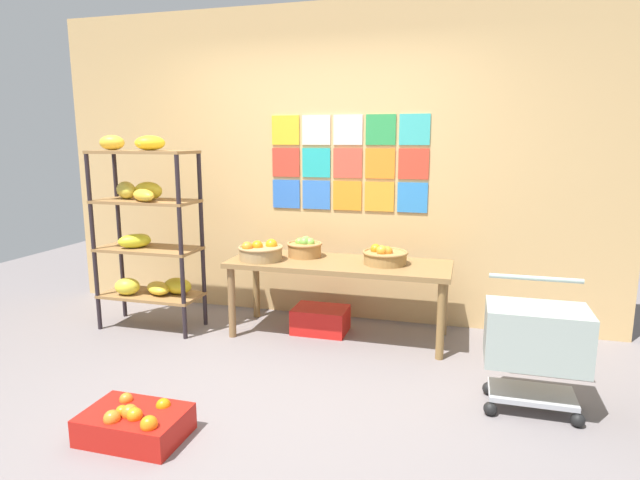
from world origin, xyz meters
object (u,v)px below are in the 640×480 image
object	(u,v)px
fruit_basket_centre	(261,252)
fruit_basket_left	(385,256)
display_table	(339,270)
shopping_cart	(536,340)
fruit_basket_back_right	(305,247)
banana_shelf_unit	(145,223)
orange_crate_foreground	(135,423)
produce_crate_under_table	(321,320)

from	to	relation	value
fruit_basket_centre	fruit_basket_left	size ratio (longest dim) A/B	1.02
display_table	shopping_cart	world-z (taller)	shopping_cart
fruit_basket_back_right	fruit_basket_centre	bearing A→B (deg)	-144.30
banana_shelf_unit	fruit_basket_back_right	xyz separation A→B (m)	(1.30, 0.34, -0.21)
banana_shelf_unit	fruit_basket_centre	bearing A→B (deg)	6.93
fruit_basket_left	orange_crate_foreground	bearing A→B (deg)	-120.48
display_table	fruit_basket_left	bearing A→B (deg)	3.85
banana_shelf_unit	display_table	distance (m)	1.68
banana_shelf_unit	shopping_cart	xyz separation A→B (m)	(3.03, -0.65, -0.47)
banana_shelf_unit	display_table	xyz separation A→B (m)	(1.62, 0.23, -0.36)
fruit_basket_back_right	orange_crate_foreground	bearing A→B (deg)	-101.14
banana_shelf_unit	produce_crate_under_table	xyz separation A→B (m)	(1.46, 0.27, -0.81)
fruit_basket_left	produce_crate_under_table	bearing A→B (deg)	177.80
fruit_basket_centre	fruit_basket_back_right	distance (m)	0.38
display_table	orange_crate_foreground	distance (m)	1.98
fruit_basket_back_right	produce_crate_under_table	world-z (taller)	fruit_basket_back_right
fruit_basket_left	shopping_cart	world-z (taller)	fruit_basket_left
display_table	fruit_basket_centre	distance (m)	0.66
fruit_basket_left	fruit_basket_back_right	xyz separation A→B (m)	(-0.69, 0.09, 0.01)
fruit_basket_left	fruit_basket_back_right	distance (m)	0.70
banana_shelf_unit	orange_crate_foreground	xyz separation A→B (m)	(0.92, -1.56, -0.83)
produce_crate_under_table	orange_crate_foreground	xyz separation A→B (m)	(-0.53, -1.84, -0.02)
fruit_basket_left	shopping_cart	xyz separation A→B (m)	(1.04, -0.90, -0.25)
fruit_basket_back_right	orange_crate_foreground	size ratio (longest dim) A/B	0.55
display_table	fruit_basket_back_right	world-z (taller)	fruit_basket_back_right
display_table	fruit_basket_left	xyz separation A→B (m)	(0.37, 0.02, 0.14)
fruit_basket_centre	orange_crate_foreground	xyz separation A→B (m)	(-0.06, -1.68, -0.61)
fruit_basket_centre	produce_crate_under_table	world-z (taller)	fruit_basket_centre
banana_shelf_unit	fruit_basket_back_right	world-z (taller)	banana_shelf_unit
fruit_basket_left	banana_shelf_unit	bearing A→B (deg)	-172.76
orange_crate_foreground	shopping_cart	world-z (taller)	shopping_cart
produce_crate_under_table	fruit_basket_left	bearing A→B (deg)	-2.20
banana_shelf_unit	fruit_basket_back_right	size ratio (longest dim) A/B	5.47
produce_crate_under_table	orange_crate_foreground	size ratio (longest dim) A/B	0.82
fruit_basket_centre	produce_crate_under_table	size ratio (longest dim) A/B	0.82
display_table	shopping_cart	distance (m)	1.66
display_table	fruit_basket_left	size ratio (longest dim) A/B	4.95
banana_shelf_unit	fruit_basket_centre	xyz separation A→B (m)	(0.99, 0.12, -0.22)
banana_shelf_unit	fruit_basket_left	xyz separation A→B (m)	(1.99, 0.25, -0.22)
fruit_basket_back_right	shopping_cart	bearing A→B (deg)	-29.73
banana_shelf_unit	shopping_cart	world-z (taller)	banana_shelf_unit
orange_crate_foreground	fruit_basket_left	bearing A→B (deg)	59.52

